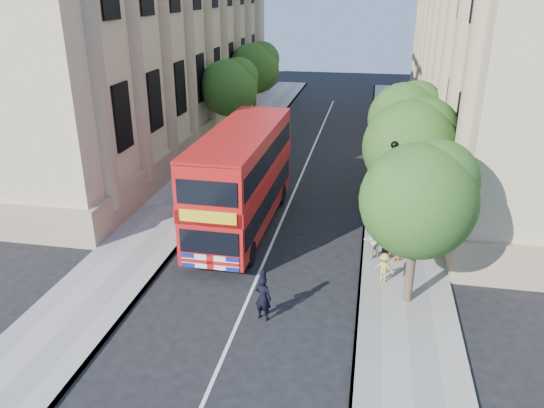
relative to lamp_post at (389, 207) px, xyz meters
The scene contains 17 objects.
ground 8.20m from the lamp_post, 129.81° to the right, with size 120.00×120.00×0.00m, color black.
pavement_right 4.75m from the lamp_post, 79.38° to the left, with size 3.50×80.00×0.12m, color gray.
pavement_left 11.73m from the lamp_post, 159.59° to the left, with size 3.50×80.00×0.12m, color gray.
building_right 21.06m from the lamp_post, 63.95° to the left, with size 12.00×38.00×18.00m, color #C4B388.
building_left 26.82m from the lamp_post, 136.25° to the left, with size 12.00×38.00×18.00m, color #C4B388.
tree_right_near 3.54m from the lamp_post, 74.15° to the right, with size 4.00×4.00×6.08m.
tree_right_mid 3.70m from the lamp_post, 74.48° to the left, with size 4.20×4.20×6.37m.
tree_right_far 9.25m from the lamp_post, 84.67° to the left, with size 4.00×4.00×6.15m.
tree_left_far 19.52m from the lamp_post, 124.35° to the left, with size 4.00×4.00×6.30m.
tree_left_back 26.51m from the lamp_post, 114.51° to the left, with size 4.20×4.20×6.65m.
lamp_post is the anchor object (origin of this frame).
double_decker_bus 7.06m from the lamp_post, 161.17° to the left, with size 2.89×10.28×4.73m.
box_van 12.61m from the lamp_post, 128.96° to the left, with size 2.40×5.45×3.07m.
police_constable 6.73m from the lamp_post, 129.95° to the right, with size 0.61×0.40×1.67m, color black.
woman_pedestrian 1.67m from the lamp_post, 165.52° to the left, with size 0.82×0.64×1.68m, color beige.
child_a 1.94m from the lamp_post, ahead, with size 0.61×0.25×1.04m, color orange.
child_b 2.55m from the lamp_post, 92.17° to the right, with size 0.77×0.44×1.20m, color gold.
Camera 1 is at (4.08, -14.33, 10.75)m, focal length 35.00 mm.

